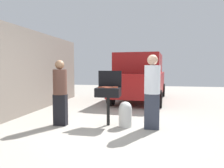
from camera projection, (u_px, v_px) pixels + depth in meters
The scene contains 19 objects.
ground_plane at pixel (108, 128), 5.05m from camera, with size 24.00×24.00×0.00m, color #9E998E.
house_wall_side at pixel (23, 72), 6.46m from camera, with size 0.24×8.00×2.65m, color slate.
bbq_grill at pixel (108, 94), 5.25m from camera, with size 0.60×0.44×0.94m.
grill_lid_open at pixel (110, 79), 5.44m from camera, with size 0.60×0.05×0.42m, color black.
hot_dog_0 at pixel (110, 88), 5.16m from camera, with size 0.03×0.03×0.13m, color #C6593D.
hot_dog_1 at pixel (100, 87), 5.24m from camera, with size 0.03×0.03×0.13m, color #AD4228.
hot_dog_2 at pixel (115, 87), 5.29m from camera, with size 0.03×0.03×0.13m, color #C6593D.
hot_dog_3 at pixel (115, 88), 5.16m from camera, with size 0.03×0.03×0.13m, color #AD4228.
hot_dog_4 at pixel (109, 87), 5.27m from camera, with size 0.03×0.03×0.13m, color #C6593D.
hot_dog_5 at pixel (107, 88), 5.10m from camera, with size 0.03×0.03×0.13m, color #C6593D.
hot_dog_6 at pixel (105, 87), 5.34m from camera, with size 0.03×0.03×0.13m, color #B74C33.
hot_dog_7 at pixel (105, 87), 5.27m from camera, with size 0.03×0.03×0.13m, color #B74C33.
hot_dog_8 at pixel (101, 87), 5.20m from camera, with size 0.03×0.03×0.13m, color #B74C33.
hot_dog_9 at pixel (108, 87), 5.20m from camera, with size 0.03×0.03×0.13m, color #B74C33.
hot_dog_10 at pixel (115, 87), 5.24m from camera, with size 0.03×0.03×0.13m, color #C6593D.
propane_tank at pixel (125, 114), 5.16m from camera, with size 0.32×0.32×0.62m.
person_left at pixel (60, 90), 5.24m from camera, with size 0.34×0.34×1.63m.
person_right at pixel (152, 89), 4.92m from camera, with size 0.37×0.37×1.74m.
parked_minivan at pixel (140, 77), 9.23m from camera, with size 2.33×4.55×2.02m.
Camera 1 is at (1.04, -4.84, 1.44)m, focal length 33.86 mm.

